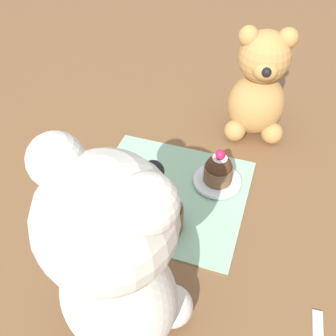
{
  "coord_description": "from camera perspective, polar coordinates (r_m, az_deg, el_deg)",
  "views": [
    {
      "loc": [
        -0.13,
        0.39,
        0.45
      ],
      "look_at": [
        0.0,
        0.0,
        0.06
      ],
      "focal_mm": 42.0,
      "sensor_mm": 36.0,
      "label": 1
    }
  ],
  "objects": [
    {
      "name": "cupcake_near_cream_bear",
      "position": [
        0.54,
        -0.78,
        -6.41
      ],
      "size": [
        0.06,
        0.06,
        0.08
      ],
      "color": "brown",
      "rests_on": "knitted_placemat"
    },
    {
      "name": "cupcake_near_tan_bear",
      "position": [
        0.61,
        7.35,
        -0.22
      ],
      "size": [
        0.05,
        0.05,
        0.06
      ],
      "color": "brown",
      "rests_on": "saucer_plate"
    },
    {
      "name": "teddy_bear_cream",
      "position": [
        0.38,
        -7.57,
        -13.1
      ],
      "size": [
        0.15,
        0.15,
        0.27
      ],
      "rotation": [
        0.0,
        0.0,
        -0.23
      ],
      "color": "beige",
      "rests_on": "ground_plane"
    },
    {
      "name": "saucer_plate",
      "position": [
        0.63,
        7.15,
        -1.85
      ],
      "size": [
        0.08,
        0.08,
        0.01
      ],
      "primitive_type": "cylinder",
      "color": "silver",
      "rests_on": "knitted_placemat"
    },
    {
      "name": "knitted_placemat",
      "position": [
        0.61,
        0.0,
        -3.59
      ],
      "size": [
        0.24,
        0.22,
        0.01
      ],
      "primitive_type": "cube",
      "color": "#8EBC99",
      "rests_on": "ground_plane"
    },
    {
      "name": "teddy_bear_tan",
      "position": [
        0.7,
        13.08,
        11.29
      ],
      "size": [
        0.12,
        0.11,
        0.2
      ],
      "rotation": [
        0.0,
        0.0,
        3.35
      ],
      "color": "#B78447",
      "rests_on": "ground_plane"
    },
    {
      "name": "ground_plane",
      "position": [
        0.61,
        0.0,
        -3.78
      ],
      "size": [
        4.0,
        4.0,
        0.0
      ],
      "primitive_type": "plane",
      "color": "brown"
    }
  ]
}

